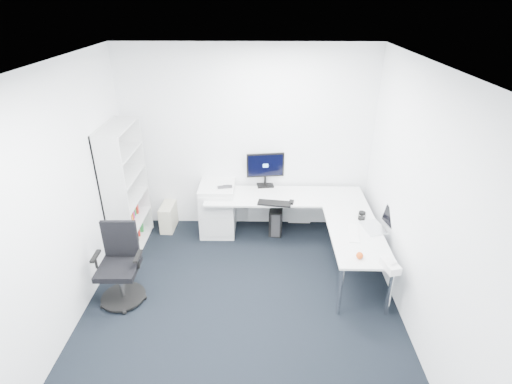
{
  "coord_description": "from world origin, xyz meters",
  "views": [
    {
      "loc": [
        0.23,
        -3.36,
        3.26
      ],
      "look_at": [
        0.15,
        1.05,
        1.05
      ],
      "focal_mm": 28.0,
      "sensor_mm": 36.0,
      "label": 1
    }
  ],
  "objects_px": {
    "bookshelf": "(126,189)",
    "task_chair": "(118,267)",
    "monitor": "(265,170)",
    "l_desk": "(285,227)",
    "laptop": "(375,220)"
  },
  "relations": [
    {
      "from": "bookshelf",
      "to": "task_chair",
      "type": "height_order",
      "value": "bookshelf"
    },
    {
      "from": "bookshelf",
      "to": "monitor",
      "type": "distance_m",
      "value": 1.99
    },
    {
      "from": "bookshelf",
      "to": "l_desk",
      "type": "bearing_deg",
      "value": -1.32
    },
    {
      "from": "laptop",
      "to": "bookshelf",
      "type": "bearing_deg",
      "value": 157.66
    },
    {
      "from": "task_chair",
      "to": "laptop",
      "type": "distance_m",
      "value": 3.07
    },
    {
      "from": "l_desk",
      "to": "task_chair",
      "type": "height_order",
      "value": "task_chair"
    },
    {
      "from": "l_desk",
      "to": "task_chair",
      "type": "distance_m",
      "value": 2.26
    },
    {
      "from": "task_chair",
      "to": "laptop",
      "type": "bearing_deg",
      "value": 10.07
    },
    {
      "from": "l_desk",
      "to": "bookshelf",
      "type": "height_order",
      "value": "bookshelf"
    },
    {
      "from": "l_desk",
      "to": "laptop",
      "type": "bearing_deg",
      "value": -27.69
    },
    {
      "from": "monitor",
      "to": "laptop",
      "type": "height_order",
      "value": "monitor"
    },
    {
      "from": "bookshelf",
      "to": "monitor",
      "type": "height_order",
      "value": "bookshelf"
    },
    {
      "from": "monitor",
      "to": "laptop",
      "type": "relative_size",
      "value": 1.55
    },
    {
      "from": "bookshelf",
      "to": "task_chair",
      "type": "distance_m",
      "value": 1.27
    },
    {
      "from": "task_chair",
      "to": "laptop",
      "type": "xyz_separation_m",
      "value": [
        3.0,
        0.58,
        0.31
      ]
    }
  ]
}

